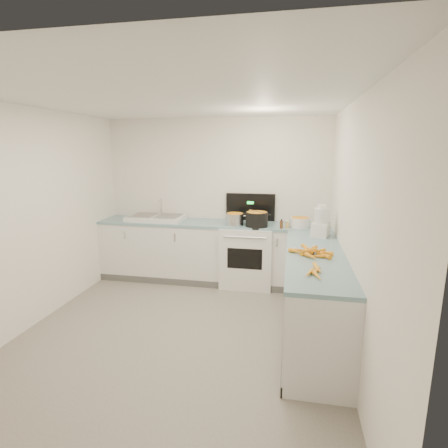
% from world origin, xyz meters
% --- Properties ---
extents(floor, '(3.50, 4.00, 0.00)m').
position_xyz_m(floor, '(0.00, 0.00, 0.00)').
color(floor, gray).
rests_on(floor, ground).
extents(ceiling, '(3.50, 4.00, 0.00)m').
position_xyz_m(ceiling, '(0.00, 0.00, 2.50)').
color(ceiling, white).
rests_on(ceiling, ground).
extents(wall_back, '(3.50, 0.00, 2.50)m').
position_xyz_m(wall_back, '(0.00, 2.00, 1.25)').
color(wall_back, white).
rests_on(wall_back, ground).
extents(wall_front, '(3.50, 0.00, 2.50)m').
position_xyz_m(wall_front, '(0.00, -2.00, 1.25)').
color(wall_front, white).
rests_on(wall_front, ground).
extents(wall_left, '(0.00, 4.00, 2.50)m').
position_xyz_m(wall_left, '(-1.75, 0.00, 1.25)').
color(wall_left, white).
rests_on(wall_left, ground).
extents(wall_right, '(0.00, 4.00, 2.50)m').
position_xyz_m(wall_right, '(1.75, 0.00, 1.25)').
color(wall_right, white).
rests_on(wall_right, ground).
extents(counter_back, '(3.50, 0.62, 0.94)m').
position_xyz_m(counter_back, '(0.00, 1.70, 0.47)').
color(counter_back, white).
rests_on(counter_back, ground).
extents(counter_right, '(0.62, 2.20, 0.94)m').
position_xyz_m(counter_right, '(1.45, 0.30, 0.47)').
color(counter_right, white).
rests_on(counter_right, ground).
extents(stove, '(0.76, 0.65, 1.36)m').
position_xyz_m(stove, '(0.55, 1.69, 0.47)').
color(stove, white).
rests_on(stove, ground).
extents(sink, '(0.86, 0.52, 0.31)m').
position_xyz_m(sink, '(-0.90, 1.70, 0.98)').
color(sink, white).
rests_on(sink, counter_back).
extents(steel_pot, '(0.31, 0.31, 0.19)m').
position_xyz_m(steel_pot, '(0.37, 1.56, 1.02)').
color(steel_pot, silver).
rests_on(steel_pot, stove).
extents(black_pot, '(0.37, 0.37, 0.23)m').
position_xyz_m(black_pot, '(0.69, 1.54, 1.03)').
color(black_pot, black).
rests_on(black_pot, stove).
extents(wooden_spoon, '(0.25, 0.24, 0.01)m').
position_xyz_m(wooden_spoon, '(0.69, 1.54, 1.16)').
color(wooden_spoon, '#AD7A47').
rests_on(wooden_spoon, black_pot).
extents(mixing_bowl, '(0.35, 0.35, 0.13)m').
position_xyz_m(mixing_bowl, '(1.31, 1.63, 1.01)').
color(mixing_bowl, white).
rests_on(mixing_bowl, counter_back).
extents(extract_bottle, '(0.04, 0.04, 0.11)m').
position_xyz_m(extract_bottle, '(1.05, 1.47, 0.99)').
color(extract_bottle, '#593319').
rests_on(extract_bottle, counter_back).
extents(spice_jar, '(0.05, 0.05, 0.09)m').
position_xyz_m(spice_jar, '(1.13, 1.52, 0.99)').
color(spice_jar, '#E5B266').
rests_on(spice_jar, counter_back).
extents(food_processor, '(0.26, 0.29, 0.40)m').
position_xyz_m(food_processor, '(1.55, 1.11, 1.11)').
color(food_processor, white).
rests_on(food_processor, counter_right).
extents(carrot_pile, '(0.47, 0.41, 0.08)m').
position_xyz_m(carrot_pile, '(1.40, 0.26, 0.97)').
color(carrot_pile, orange).
rests_on(carrot_pile, counter_right).
extents(peeled_carrots, '(0.17, 0.43, 0.04)m').
position_xyz_m(peeled_carrots, '(1.41, -0.32, 0.96)').
color(peeled_carrots, '#FFA426').
rests_on(peeled_carrots, counter_right).
extents(peelings, '(0.23, 0.27, 0.01)m').
position_xyz_m(peelings, '(-1.11, 1.71, 1.02)').
color(peelings, tan).
rests_on(peelings, sink).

